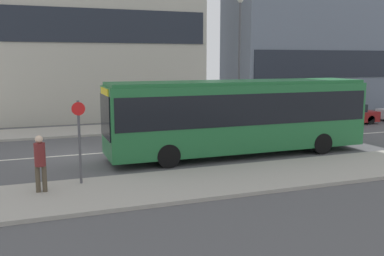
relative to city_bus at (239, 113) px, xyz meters
name	(u,v)px	position (x,y,z in m)	size (l,w,h in m)	color
ground_plane	(82,154)	(-6.64, 2.50, -1.92)	(120.00, 120.00, 0.00)	#4F4F51
sidewalk_near	(103,193)	(-6.64, -3.75, -1.86)	(44.00, 3.50, 0.13)	#A39E93
sidewalk_far	(71,132)	(-6.64, 8.75, -1.86)	(44.00, 3.50, 0.13)	#A39E93
lane_centerline	(82,154)	(-6.64, 2.50, -1.92)	(41.80, 0.16, 0.01)	silver
apartment_block_right_tower	(315,26)	(14.55, 14.84, 5.17)	(15.33, 5.77, 14.20)	slate
city_bus	(239,113)	(0.00, 0.00, 0.00)	(11.87, 2.56, 3.35)	#236B38
parked_car_0	(287,118)	(6.28, 5.84, -1.32)	(4.54, 1.70, 1.27)	navy
parked_car_1	(347,114)	(11.05, 6.00, -1.29)	(3.97, 1.81, 1.33)	maroon
pedestrian_near_stop	(40,160)	(-8.47, -3.17, -0.76)	(0.35, 0.34, 1.81)	#4C4233
bus_stop_sign	(79,136)	(-7.20, -2.63, -0.16)	(0.44, 0.12, 2.81)	#4C4C51
street_lamp	(239,49)	(3.73, 7.53, 2.97)	(0.36, 0.36, 7.95)	#4C4C51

